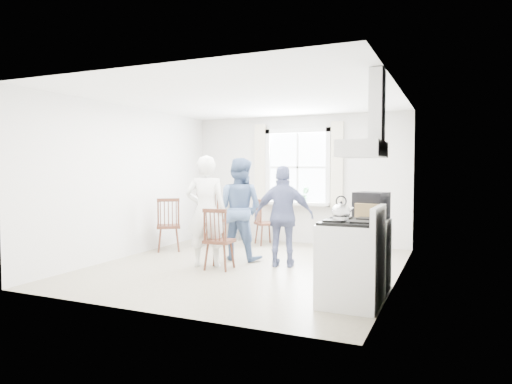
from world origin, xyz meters
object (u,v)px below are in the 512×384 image
Objects in this scene: gas_stove at (351,262)px; windsor_chair_c at (168,219)px; low_cabinet at (369,255)px; stereo_stack at (371,205)px; windsor_chair_a at (209,213)px; windsor_chair_b at (217,232)px; person_left at (206,211)px; person_right at (284,216)px; person_mid at (239,209)px.

windsor_chair_c is (-3.75, 1.90, 0.12)m from gas_stove.
low_cabinet is 0.62m from stereo_stack.
windsor_chair_b is (1.11, -1.74, -0.09)m from windsor_chair_a.
windsor_chair_c is (-3.84, 1.17, -0.46)m from stereo_stack.
stereo_stack is 3.92m from windsor_chair_a.
person_left is 1.10× the size of person_right.
stereo_stack is 2.35m from windsor_chair_b.
windsor_chair_a is 0.64× the size of person_mid.
person_left is (1.26, -0.82, 0.26)m from windsor_chair_c.
person_right is at bearing -28.93° from windsor_chair_a.
windsor_chair_c reaches higher than windsor_chair_b.
windsor_chair_a is at bearing 59.24° from windsor_chair_c.
person_right is at bearing -178.84° from person_left.
person_right reaches higher than windsor_chair_b.
stereo_stack is 2.58m from person_mid.
windsor_chair_b is at bearing -57.42° from windsor_chair_a.
windsor_chair_c is at bearing 147.08° from windsor_chair_b.
windsor_chair_c is (-3.82, 1.20, 0.16)m from low_cabinet.
stereo_stack is 4.04m from windsor_chair_c.
low_cabinet is at bearing -29.77° from windsor_chair_a.
person_mid reaches higher than gas_stove.
person_left is (0.82, -1.55, 0.20)m from windsor_chair_a.
windsor_chair_a is at bearing 150.23° from low_cabinet.
gas_stove is at bearing -97.05° from stereo_stack.
windsor_chair_c is at bearing -55.47° from person_left.
gas_stove is at bearing 116.23° from person_right.
person_right is (-1.38, 1.57, 0.30)m from gas_stove.
windsor_chair_c is (-1.55, 1.00, 0.03)m from windsor_chair_b.
gas_stove is 2.74m from person_left.
windsor_chair_b is 0.54× the size of person_left.
stereo_stack is (0.09, 0.73, 0.58)m from gas_stove.
low_cabinet is 2.62m from person_left.
gas_stove is 2.53× the size of stereo_stack.
stereo_stack is at bearing -16.95° from windsor_chair_c.
windsor_chair_a is 0.69× the size of person_right.
windsor_chair_b is at bearing 174.99° from low_cabinet.
person_mid is (-2.33, 1.09, 0.40)m from low_cabinet.
windsor_chair_b is 1.08m from person_right.
person_left is at bearing 73.79° from person_mid.
windsor_chair_a is 1.36m from person_mid.
windsor_chair_b is 0.93m from person_mid.
stereo_stack is at bearing 135.19° from person_right.
person_left reaches higher than windsor_chair_a.
person_mid reaches higher than person_right.
low_cabinet is 2.29m from windsor_chair_b.
person_left reaches higher than windsor_chair_b.
gas_stove is 2.90m from person_mid.
windsor_chair_a is 0.63× the size of person_left.
person_left is at bearing 171.49° from low_cabinet.
gas_stove reaches higher than windsor_chair_c.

